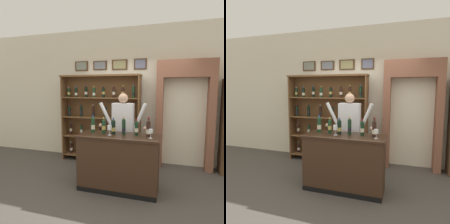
# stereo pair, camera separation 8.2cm
# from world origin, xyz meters

# --- Properties ---
(ground_plane) EXTENTS (14.00, 14.00, 0.02)m
(ground_plane) POSITION_xyz_m (0.00, 0.00, -0.01)
(ground_plane) COLOR #47423D
(back_wall) EXTENTS (12.00, 0.19, 3.26)m
(back_wall) POSITION_xyz_m (-0.00, 1.60, 1.63)
(back_wall) COLOR beige
(back_wall) RESTS_ON ground
(wine_shelf) EXTENTS (1.98, 0.34, 2.12)m
(wine_shelf) POSITION_xyz_m (-0.81, 1.24, 1.12)
(wine_shelf) COLOR brown
(wine_shelf) RESTS_ON ground
(archway_doorway) EXTENTS (1.23, 0.45, 2.42)m
(archway_doorway) POSITION_xyz_m (1.13, 1.46, 1.39)
(archway_doorway) COLOR brown
(archway_doorway) RESTS_ON ground
(tasting_counter) EXTENTS (1.43, 0.58, 0.99)m
(tasting_counter) POSITION_xyz_m (-0.02, -0.00, 0.49)
(tasting_counter) COLOR #382316
(tasting_counter) RESTS_ON ground
(shopkeeper) EXTENTS (1.01, 0.22, 1.70)m
(shopkeeper) POSITION_xyz_m (-0.09, 0.59, 1.05)
(shopkeeper) COLOR #2D3347
(shopkeeper) RESTS_ON ground
(tasting_bottle_prosecco) EXTENTS (0.07, 0.07, 0.31)m
(tasting_bottle_prosecco) POSITION_xyz_m (-0.53, 0.07, 1.13)
(tasting_bottle_prosecco) COLOR #19381E
(tasting_bottle_prosecco) RESTS_ON tasting_counter
(tasting_bottle_bianco) EXTENTS (0.07, 0.07, 0.30)m
(tasting_bottle_bianco) POSITION_xyz_m (-0.32, 0.06, 1.12)
(tasting_bottle_bianco) COLOR #19381E
(tasting_bottle_bianco) RESTS_ON tasting_counter
(tasting_bottle_super_tuscan) EXTENTS (0.08, 0.08, 0.29)m
(tasting_bottle_super_tuscan) POSITION_xyz_m (-0.13, 0.06, 1.12)
(tasting_bottle_super_tuscan) COLOR black
(tasting_bottle_super_tuscan) RESTS_ON tasting_counter
(tasting_bottle_grappa) EXTENTS (0.07, 0.07, 0.32)m
(tasting_bottle_grappa) POSITION_xyz_m (0.06, 0.05, 1.13)
(tasting_bottle_grappa) COLOR black
(tasting_bottle_grappa) RESTS_ON tasting_counter
(tasting_bottle_riserva) EXTENTS (0.07, 0.07, 0.28)m
(tasting_bottle_riserva) POSITION_xyz_m (0.28, 0.08, 1.12)
(tasting_bottle_riserva) COLOR black
(tasting_bottle_riserva) RESTS_ON tasting_counter
(tasting_bottle_brunello) EXTENTS (0.07, 0.07, 0.33)m
(tasting_bottle_brunello) POSITION_xyz_m (0.49, 0.05, 1.13)
(tasting_bottle_brunello) COLOR black
(tasting_bottle_brunello) RESTS_ON tasting_counter
(wine_glass_left) EXTENTS (0.07, 0.07, 0.15)m
(wine_glass_left) POSITION_xyz_m (0.54, -0.08, 1.10)
(wine_glass_left) COLOR silver
(wine_glass_left) RESTS_ON tasting_counter
(wine_glass_right) EXTENTS (0.08, 0.08, 0.18)m
(wine_glass_right) POSITION_xyz_m (-0.17, -0.05, 1.11)
(wine_glass_right) COLOR silver
(wine_glass_right) RESTS_ON tasting_counter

